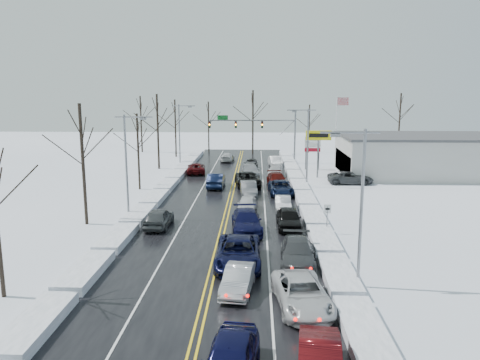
{
  "coord_description": "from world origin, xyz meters",
  "views": [
    {
      "loc": [
        2.68,
        -43.27,
        11.05
      ],
      "look_at": [
        1.1,
        0.94,
        2.5
      ],
      "focal_mm": 35.0,
      "sensor_mm": 36.0,
      "label": 1
    }
  ],
  "objects_px": {
    "traffic_signal_mast": "(262,127)",
    "flagpole": "(337,123)",
    "oncoming_car_0": "(216,187)",
    "tires_plus_sign": "(318,139)",
    "dealership_building": "(420,155)"
  },
  "relations": [
    {
      "from": "flagpole",
      "to": "tires_plus_sign",
      "type": "bearing_deg",
      "value": -108.44
    },
    {
      "from": "tires_plus_sign",
      "to": "traffic_signal_mast",
      "type": "bearing_deg",
      "value": 120.46
    },
    {
      "from": "flagpole",
      "to": "oncoming_car_0",
      "type": "relative_size",
      "value": 1.96
    },
    {
      "from": "traffic_signal_mast",
      "to": "flagpole",
      "type": "bearing_deg",
      "value": 9.73
    },
    {
      "from": "traffic_signal_mast",
      "to": "flagpole",
      "type": "relative_size",
      "value": 1.33
    },
    {
      "from": "tires_plus_sign",
      "to": "oncoming_car_0",
      "type": "distance_m",
      "value": 14.99
    },
    {
      "from": "traffic_signal_mast",
      "to": "flagpole",
      "type": "height_order",
      "value": "flagpole"
    },
    {
      "from": "dealership_building",
      "to": "traffic_signal_mast",
      "type": "bearing_deg",
      "value": 154.05
    },
    {
      "from": "traffic_signal_mast",
      "to": "dealership_building",
      "type": "xyz_separation_m",
      "value": [
        20.53,
        -9.99,
        -2.82
      ]
    },
    {
      "from": "tires_plus_sign",
      "to": "dealership_building",
      "type": "distance_m",
      "value": 13.82
    },
    {
      "from": "flagpole",
      "to": "traffic_signal_mast",
      "type": "bearing_deg",
      "value": -170.27
    },
    {
      "from": "traffic_signal_mast",
      "to": "flagpole",
      "type": "distance_m",
      "value": 11.9
    },
    {
      "from": "tires_plus_sign",
      "to": "flagpole",
      "type": "xyz_separation_m",
      "value": [
        4.67,
        14.01,
        0.93
      ]
    },
    {
      "from": "flagpole",
      "to": "oncoming_car_0",
      "type": "xyz_separation_m",
      "value": [
        -17.11,
        -20.71,
        -5.93
      ]
    },
    {
      "from": "flagpole",
      "to": "oncoming_car_0",
      "type": "height_order",
      "value": "flagpole"
    }
  ]
}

